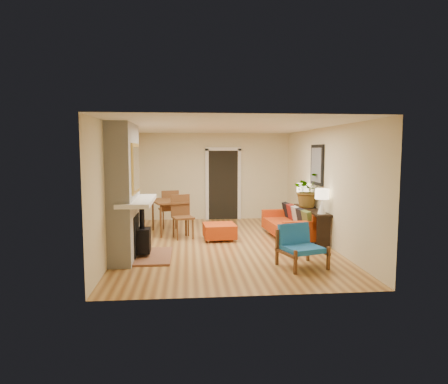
{
  "coord_description": "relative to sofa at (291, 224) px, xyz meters",
  "views": [
    {
      "loc": [
        -0.82,
        -8.76,
        2.1
      ],
      "look_at": [
        0.0,
        0.2,
        1.15
      ],
      "focal_mm": 32.0,
      "sensor_mm": 36.0,
      "label": 1
    }
  ],
  "objects": [
    {
      "name": "ottoman",
      "position": [
        -1.74,
        -0.09,
        -0.12
      ],
      "size": [
        0.78,
        0.78,
        0.37
      ],
      "color": "silver",
      "rests_on": "ground"
    },
    {
      "name": "sofa",
      "position": [
        0.0,
        0.0,
        0.0
      ],
      "size": [
        0.96,
        1.97,
        0.76
      ],
      "color": "silver",
      "rests_on": "ground"
    },
    {
      "name": "blue_chair",
      "position": [
        -0.47,
        -2.35,
        0.08
      ],
      "size": [
        0.9,
        0.89,
        0.76
      ],
      "color": "brown",
      "rests_on": "ground"
    },
    {
      "name": "room_shell",
      "position": [
        -1.05,
        2.11,
        0.91
      ],
      "size": [
        6.5,
        6.5,
        6.5
      ],
      "color": "tan",
      "rests_on": "ground"
    },
    {
      "name": "houseplant",
      "position": [
        0.4,
        0.04,
        0.81
      ],
      "size": [
        0.91,
        0.84,
        0.83
      ],
      "primitive_type": "imported",
      "rotation": [
        0.0,
        0.0,
        0.3
      ],
      "color": "#1E5919",
      "rests_on": "console_table"
    },
    {
      "name": "dining_table",
      "position": [
        -2.88,
        0.8,
        0.34
      ],
      "size": [
        1.18,
        1.96,
        1.03
      ],
      "color": "brown",
      "rests_on": "ground"
    },
    {
      "name": "lamp_far",
      "position": [
        0.41,
        0.5,
        0.73
      ],
      "size": [
        0.3,
        0.3,
        0.54
      ],
      "color": "white",
      "rests_on": "console_table"
    },
    {
      "name": "fireplace",
      "position": [
        -3.66,
        -1.52,
        0.91
      ],
      "size": [
        1.09,
        1.68,
        2.6
      ],
      "color": "white",
      "rests_on": "ground"
    },
    {
      "name": "lamp_near",
      "position": [
        0.41,
        -0.96,
        0.73
      ],
      "size": [
        0.3,
        0.3,
        0.54
      ],
      "color": "white",
      "rests_on": "console_table"
    },
    {
      "name": "console_table",
      "position": [
        0.41,
        -0.26,
        0.24
      ],
      "size": [
        0.34,
        1.85,
        0.72
      ],
      "color": "black",
      "rests_on": "ground"
    }
  ]
}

